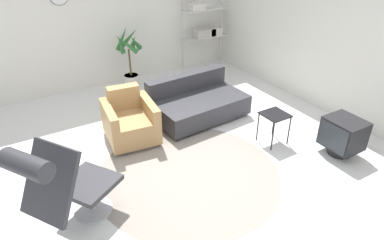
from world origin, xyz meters
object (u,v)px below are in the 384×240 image
side_table (275,118)px  crt_television (343,135)px  couch_low (197,103)px  armchair_red (130,122)px  shelf_unit (205,26)px  potted_plant (130,61)px  lounge_chair (60,180)px

side_table → crt_television: (0.62, -0.74, -0.11)m
couch_low → crt_television: size_ratio=2.86×
armchair_red → couch_low: bearing=-168.7°
armchair_red → shelf_unit: 3.41m
side_table → potted_plant: bearing=108.8°
lounge_chair → crt_television: (3.70, -0.53, -0.39)m
side_table → armchair_red: bearing=146.5°
armchair_red → couch_low: armchair_red is taller
side_table → potted_plant: potted_plant is taller
couch_low → side_table: 1.42m
crt_television → shelf_unit: bearing=-2.8°
lounge_chair → shelf_unit: size_ratio=0.70×
lounge_chair → couch_low: (2.54, 1.50, -0.46)m
lounge_chair → shelf_unit: shelf_unit is taller
armchair_red → side_table: 2.17m
shelf_unit → lounge_chair: bearing=-139.0°
crt_television → shelf_unit: shelf_unit is taller
armchair_red → crt_television: bearing=148.3°
armchair_red → couch_low: 1.27m
lounge_chair → armchair_red: lounge_chair is taller
side_table → potted_plant: size_ratio=0.40×
couch_low → potted_plant: bearing=-77.6°
side_table → shelf_unit: 3.37m
lounge_chair → side_table: bearing=61.6°
crt_television → potted_plant: size_ratio=0.46×
armchair_red → couch_low: size_ratio=0.55×
couch_low → potted_plant: (-0.49, 1.75, 0.31)m
couch_low → lounge_chair: bearing=27.2°
shelf_unit → couch_low: bearing=-126.1°
potted_plant → shelf_unit: (1.89, 0.17, 0.42)m
lounge_chair → side_table: lounge_chair is taller
lounge_chair → potted_plant: potted_plant is taller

